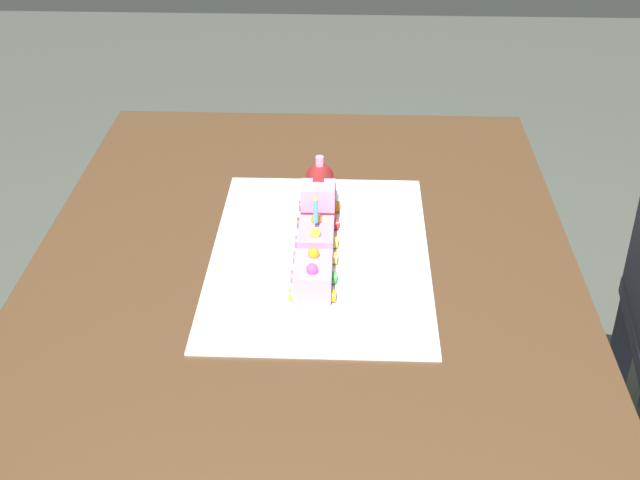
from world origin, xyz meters
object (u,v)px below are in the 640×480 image
object	(u,v)px
cake_locomotive	(319,199)
cake_car_flatbed_lavender	(316,242)
dining_table	(303,314)
cake_car_gondola_bubblegum	(313,278)
birthday_candle	(316,209)

from	to	relation	value
cake_locomotive	cake_car_flatbed_lavender	xyz separation A→B (m)	(0.13, 0.00, -0.02)
dining_table	cake_car_flatbed_lavender	distance (m)	0.15
cake_car_gondola_bubblegum	birthday_candle	world-z (taller)	birthday_candle
cake_locomotive	dining_table	bearing A→B (deg)	-7.83
dining_table	birthday_candle	world-z (taller)	birthday_candle
dining_table	cake_car_flatbed_lavender	bearing A→B (deg)	146.77
birthday_candle	dining_table	bearing A→B (deg)	-36.25
cake_car_gondola_bubblegum	cake_car_flatbed_lavender	bearing A→B (deg)	180.00
dining_table	cake_locomotive	size ratio (longest dim) A/B	10.00
dining_table	cake_car_gondola_bubblegum	world-z (taller)	cake_car_gondola_bubblegum
cake_locomotive	birthday_candle	distance (m)	0.14
cake_car_flatbed_lavender	birthday_candle	distance (m)	0.07
birthday_candle	cake_locomotive	bearing A→B (deg)	-180.00
dining_table	birthday_candle	distance (m)	0.21
dining_table	cake_car_flatbed_lavender	xyz separation A→B (m)	(-0.03, 0.02, 0.14)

